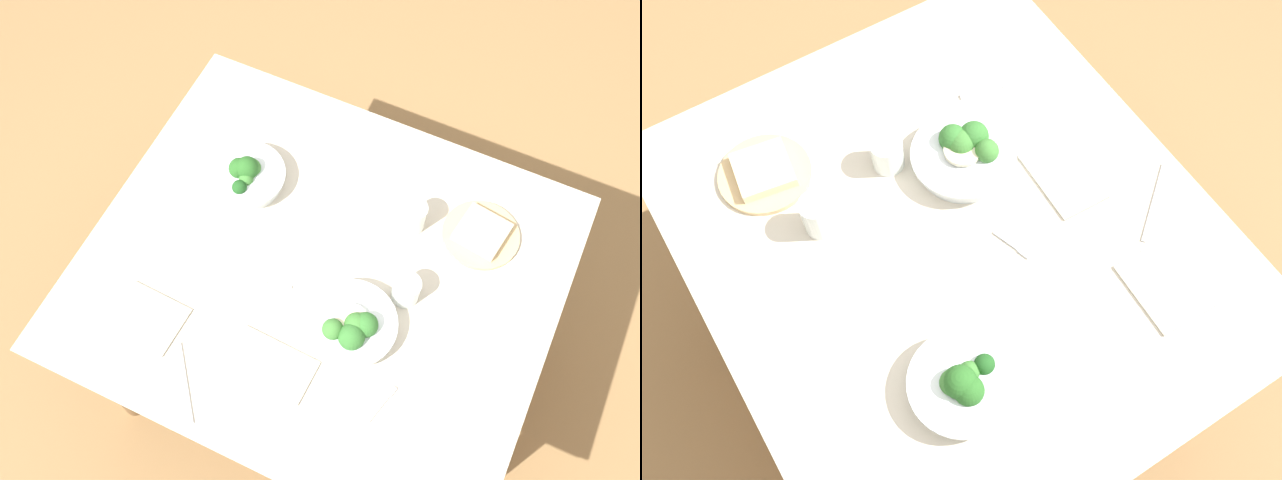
{
  "view_description": "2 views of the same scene",
  "coord_description": "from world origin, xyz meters",
  "views": [
    {
      "loc": [
        0.36,
        -0.77,
        2.52
      ],
      "look_at": [
        -0.03,
        0.07,
        0.76
      ],
      "focal_mm": 42.53,
      "sensor_mm": 36.0,
      "label": 1
    },
    {
      "loc": [
        -0.64,
        0.38,
        2.13
      ],
      "look_at": [
        -0.04,
        -0.0,
        0.76
      ],
      "focal_mm": 41.81,
      "sensor_mm": 36.0,
      "label": 2
    }
  ],
  "objects": [
    {
      "name": "bread_side_plate",
      "position": [
        0.35,
        0.28,
        0.74
      ],
      "size": [
        0.21,
        0.21,
        0.04
      ],
      "color": "#D6B27A",
      "rests_on": "dining_table"
    },
    {
      "name": "dining_table",
      "position": [
        0.0,
        0.0,
        0.61
      ],
      "size": [
        1.22,
        1.06,
        0.72
      ],
      "color": "beige",
      "rests_on": "ground_plane"
    },
    {
      "name": "broccoli_bowl_near",
      "position": [
        0.14,
        -0.12,
        0.76
      ],
      "size": [
        0.24,
        0.24,
        0.09
      ],
      "color": "white",
      "rests_on": "dining_table"
    },
    {
      "name": "water_glass_side",
      "position": [
        0.16,
        0.23,
        0.77
      ],
      "size": [
        0.07,
        0.07,
        0.09
      ],
      "primitive_type": "cylinder",
      "color": "silver",
      "rests_on": "dining_table"
    },
    {
      "name": "napkin_folded_upper",
      "position": [
        0.0,
        -0.28,
        0.73
      ],
      "size": [
        0.22,
        0.13,
        0.01
      ],
      "primitive_type": "cube",
      "rotation": [
        0.0,
        0.0,
        -0.04
      ],
      "color": "#B1A997",
      "rests_on": "dining_table"
    },
    {
      "name": "fork_by_near_bowl",
      "position": [
        0.29,
        -0.25,
        0.73
      ],
      "size": [
        0.04,
        0.11,
        0.0
      ],
      "rotation": [
        0.0,
        0.0,
        1.32
      ],
      "color": "#B7B7BC",
      "rests_on": "dining_table"
    },
    {
      "name": "broccoli_bowl_far",
      "position": [
        -0.3,
        0.16,
        0.76
      ],
      "size": [
        0.21,
        0.21,
        0.09
      ],
      "color": "white",
      "rests_on": "dining_table"
    },
    {
      "name": "ground_plane",
      "position": [
        0.0,
        0.0,
        0.0
      ],
      "size": [
        6.0,
        6.0,
        0.0
      ],
      "primitive_type": "plane",
      "color": "#9E7547"
    },
    {
      "name": "table_knife_left",
      "position": [
        -0.17,
        -0.42,
        0.72
      ],
      "size": [
        0.14,
        0.17,
        0.0
      ],
      "primitive_type": "cube",
      "rotation": [
        0.0,
        0.0,
        5.38
      ],
      "color": "#B7B7BC",
      "rests_on": "dining_table"
    },
    {
      "name": "napkin_folded_lower",
      "position": [
        -0.34,
        -0.31,
        0.73
      ],
      "size": [
        0.18,
        0.15,
        0.01
      ],
      "primitive_type": "cube",
      "rotation": [
        0.0,
        0.0,
        -0.04
      ],
      "color": "#B1A997",
      "rests_on": "dining_table"
    },
    {
      "name": "fork_by_far_bowl",
      "position": [
        -0.1,
        -0.09,
        0.73
      ],
      "size": [
        0.09,
        0.04,
        0.0
      ],
      "rotation": [
        0.0,
        0.0,
        3.47
      ],
      "color": "#B7B7BC",
      "rests_on": "dining_table"
    },
    {
      "name": "water_glass_center",
      "position": [
        0.23,
        0.03,
        0.76
      ],
      "size": [
        0.07,
        0.07,
        0.08
      ],
      "primitive_type": "cylinder",
      "color": "silver",
      "rests_on": "dining_table"
    }
  ]
}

